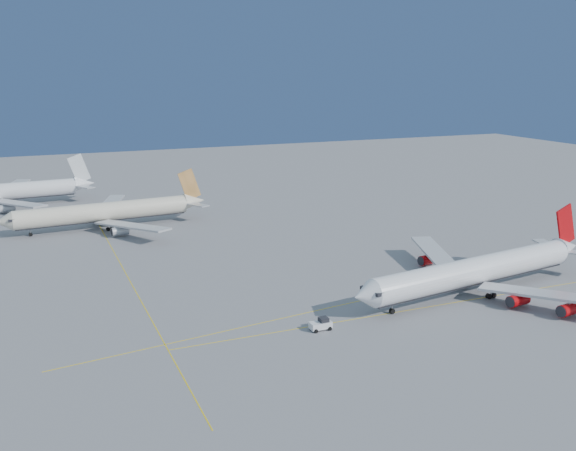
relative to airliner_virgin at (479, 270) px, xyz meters
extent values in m
plane|color=slate|center=(-25.02, 10.84, -4.72)|extent=(500.00, 500.00, 0.00)
cube|color=yellow|center=(-20.02, -3.16, -4.71)|extent=(90.00, 0.18, 0.02)
cube|color=yellow|center=(-25.02, 4.84, -4.71)|extent=(118.86, 16.88, 0.02)
cube|color=yellow|center=(-65.02, 40.84, -4.71)|extent=(0.18, 140.00, 0.02)
cylinder|color=white|center=(-1.37, -0.21, 0.16)|extent=(52.76, 13.25, 5.44)
cone|color=white|center=(-29.38, -4.45, 0.16)|extent=(4.99, 6.01, 5.44)
cone|color=white|center=(27.85, 4.22, 0.72)|extent=(7.27, 6.09, 5.17)
cube|color=black|center=(-27.62, -4.18, 0.72)|extent=(2.26, 5.34, 0.66)
cube|color=#B7B7BC|center=(5.62, -14.56, -1.34)|extent=(19.43, 25.13, 0.52)
cube|color=#B7B7BC|center=(1.05, 15.57, -1.34)|extent=(12.74, 27.41, 0.52)
cube|color=#B3070B|center=(26.46, 4.01, 5.97)|extent=(7.20, 1.50, 9.93)
cylinder|color=gray|center=(-22.66, -3.43, -3.13)|extent=(0.23, 0.23, 2.16)
cylinder|color=black|center=(-22.66, -3.43, -4.20)|extent=(1.12, 0.80, 1.03)
cylinder|color=gray|center=(0.14, -3.87, -3.13)|extent=(0.30, 0.30, 2.16)
cylinder|color=black|center=(0.14, -3.87, -4.20)|extent=(1.15, 0.99, 1.03)
cylinder|color=gray|center=(-1.02, 3.74, -3.13)|extent=(0.30, 0.30, 2.16)
cylinder|color=black|center=(-1.02, 3.74, -4.20)|extent=(1.15, 0.99, 1.03)
cylinder|color=#B3070B|center=(1.13, -10.28, -3.10)|extent=(4.80, 2.99, 2.35)
cylinder|color=#B3070B|center=(6.29, -17.76, -3.10)|extent=(4.80, 2.99, 2.35)
cylinder|color=#B3070B|center=(-1.97, 10.16, -3.10)|extent=(4.80, 2.99, 2.35)
cylinder|color=#B3070B|center=(0.75, 18.82, -3.10)|extent=(4.80, 2.99, 2.35)
cylinder|color=beige|center=(-64.07, 85.66, 0.08)|extent=(48.74, 9.46, 5.31)
cone|color=beige|center=(-90.25, 83.40, 0.08)|extent=(4.64, 5.65, 5.31)
cone|color=beige|center=(-36.68, 88.03, 0.64)|extent=(6.93, 5.59, 5.05)
cube|color=black|center=(-88.49, 83.55, 0.64)|extent=(1.92, 5.16, 0.65)
cube|color=#B7B7BC|center=(-58.32, 71.46, -1.38)|extent=(17.53, 24.85, 0.51)
cube|color=#B7B7BC|center=(-60.85, 100.63, -1.38)|extent=(13.86, 26.08, 0.51)
cube|color=#D79750|center=(-38.07, 87.90, 5.83)|extent=(7.18, 1.03, 9.86)
cylinder|color=gray|center=(-83.86, 83.95, -3.14)|extent=(0.22, 0.22, 2.14)
cylinder|color=black|center=(-83.86, 83.95, -4.21)|extent=(1.08, 0.74, 1.03)
cylinder|color=gray|center=(-62.81, 81.98, -3.14)|extent=(0.30, 0.30, 2.14)
cylinder|color=black|center=(-62.81, 81.98, -4.21)|extent=(1.09, 0.92, 1.03)
cylinder|color=gray|center=(-63.46, 89.50, -3.14)|extent=(0.30, 0.30, 2.14)
cylinder|color=black|center=(-63.46, 89.50, -4.21)|extent=(1.09, 0.92, 1.03)
cylinder|color=#B7B7BC|center=(-61.21, 73.83, -3.13)|extent=(4.66, 2.71, 2.33)
cylinder|color=#B7B7BC|center=(-63.28, 97.80, -3.13)|extent=(4.66, 2.71, 2.33)
cone|color=white|center=(-64.69, 131.19, 0.86)|extent=(7.22, 5.70, 5.20)
cube|color=#B7B7BC|center=(-86.91, 114.63, -1.24)|extent=(17.67, 25.35, 0.54)
cube|color=#B7B7BC|center=(-89.13, 144.25, -1.24)|extent=(14.45, 26.40, 0.54)
cube|color=silver|center=(-66.16, 131.08, 6.29)|extent=(7.54, 1.00, 10.35)
cylinder|color=gray|center=(-91.23, 125.28, -3.06)|extent=(0.31, 0.31, 2.25)
cylinder|color=black|center=(-91.23, 125.28, -4.18)|extent=(1.14, 0.96, 1.08)
cylinder|color=gray|center=(-91.81, 133.08, -3.06)|extent=(0.31, 0.31, 2.25)
cylinder|color=black|center=(-91.81, 133.08, -4.18)|extent=(1.14, 0.96, 1.08)
cylinder|color=#B7B7BC|center=(-89.86, 117.06, -3.07)|extent=(4.87, 2.79, 2.45)
cylinder|color=#B7B7BC|center=(-91.68, 141.41, -3.07)|extent=(4.87, 2.79, 2.45)
cube|color=white|center=(-38.33, -5.10, -3.85)|extent=(3.90, 2.00, 1.16)
cube|color=black|center=(-37.75, -5.09, -2.98)|extent=(1.57, 1.67, 0.87)
cylinder|color=black|center=(-39.67, -6.13, -4.38)|extent=(0.68, 0.35, 0.68)
cylinder|color=black|center=(-39.70, -4.10, -4.38)|extent=(0.68, 0.35, 0.68)
cylinder|color=black|center=(-36.96, -6.09, -4.38)|extent=(0.68, 0.35, 0.68)
cylinder|color=black|center=(-36.99, -4.06, -4.38)|extent=(0.68, 0.35, 0.68)
camera|label=1|loc=(-84.30, -100.12, 40.19)|focal=40.00mm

